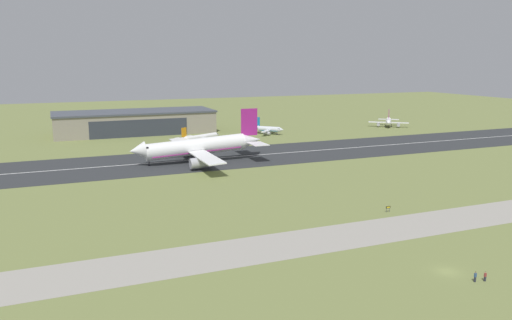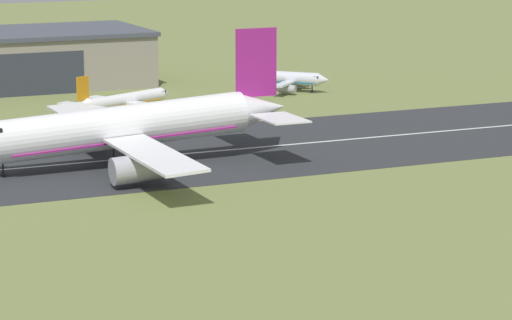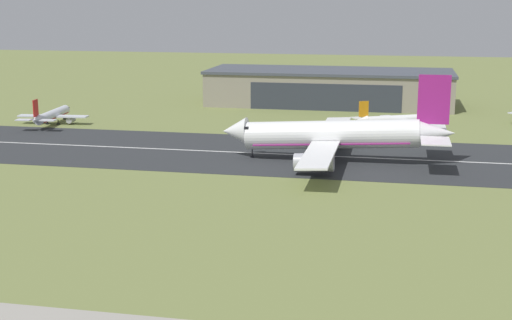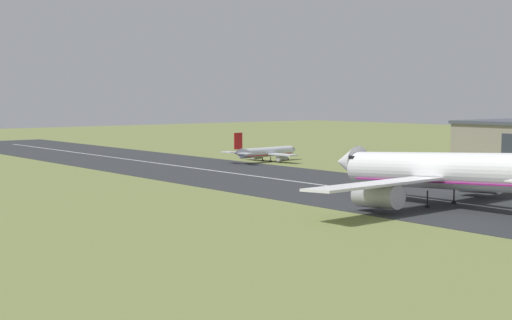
{
  "view_description": "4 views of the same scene",
  "coord_description": "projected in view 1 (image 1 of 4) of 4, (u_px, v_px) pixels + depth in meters",
  "views": [
    {
      "loc": [
        -63.71,
        -64.75,
        37.32
      ],
      "look_at": [
        -10.02,
        66.44,
        8.99
      ],
      "focal_mm": 35.0,
      "sensor_mm": 36.0,
      "label": 1
    },
    {
      "loc": [
        -67.99,
        -52.93,
        37.17
      ],
      "look_at": [
        -10.61,
        75.4,
        7.66
      ],
      "focal_mm": 85.0,
      "sensor_mm": 36.0,
      "label": 2
    },
    {
      "loc": [
        -1.06,
        -39.66,
        34.5
      ],
      "look_at": [
        -23.51,
        70.99,
        9.04
      ],
      "focal_mm": 50.0,
      "sensor_mm": 36.0,
      "label": 3
    },
    {
      "loc": [
        55.43,
        13.81,
        17.9
      ],
      "look_at": [
        -26.69,
        81.76,
        8.63
      ],
      "focal_mm": 50.0,
      "sensor_mm": 36.0,
      "label": 4
    }
  ],
  "objects": [
    {
      "name": "ground_plane",
      "position": [
        299.0,
        193.0,
        142.92
      ],
      "size": [
        725.28,
        725.28,
        0.0
      ],
      "primitive_type": "plane",
      "color": "olive"
    },
    {
      "name": "airplane_landing",
      "position": [
        197.0,
        147.0,
        185.26
      ],
      "size": [
        50.57,
        57.9,
        19.3
      ],
      "color": "white",
      "rests_on": "ground_plane"
    },
    {
      "name": "airplane_parked_west",
      "position": [
        201.0,
        137.0,
        229.16
      ],
      "size": [
        23.69,
        19.17,
        8.17
      ],
      "color": "white",
      "rests_on": "ground_plane"
    },
    {
      "name": "airplane_parked_centre",
      "position": [
        268.0,
        129.0,
        256.26
      ],
      "size": [
        17.03,
        17.0,
        8.63
      ],
      "color": "silver",
      "rests_on": "ground_plane"
    },
    {
      "name": "hangar_building",
      "position": [
        135.0,
        122.0,
        259.79
      ],
      "size": [
        80.95,
        29.68,
        11.65
      ],
      "color": "gray",
      "rests_on": "ground_plane"
    },
    {
      "name": "airplane_parked_east",
      "position": [
        389.0,
        122.0,
        284.47
      ],
      "size": [
        19.74,
        18.39,
        9.49
      ],
      "color": "white",
      "rests_on": "ground_plane"
    },
    {
      "name": "spectator_right",
      "position": [
        485.0,
        276.0,
        85.67
      ],
      "size": [
        0.4,
        0.24,
        1.75
      ],
      "color": "#282B38",
      "rests_on": "ground_plane"
    },
    {
      "name": "runway_sign",
      "position": [
        388.0,
        208.0,
        124.72
      ],
      "size": [
        1.3,
        0.13,
        1.55
      ],
      "color": "#4C4C51",
      "rests_on": "ground_plane"
    },
    {
      "name": "runway_strip",
      "position": [
        231.0,
        157.0,
        196.09
      ],
      "size": [
        485.28,
        42.81,
        0.06
      ],
      "primitive_type": "cube",
      "color": "#2B2D30",
      "rests_on": "ground_plane"
    },
    {
      "name": "taxiway_road",
      "position": [
        372.0,
        232.0,
        110.56
      ],
      "size": [
        363.96,
        14.26,
        0.05
      ],
      "primitive_type": "cube",
      "color": "gray",
      "rests_on": "ground_plane"
    },
    {
      "name": "spectator_left",
      "position": [
        475.0,
        276.0,
        85.37
      ],
      "size": [
        0.4,
        0.24,
        1.88
      ],
      "color": "#282B38",
      "rests_on": "ground_plane"
    },
    {
      "name": "runway_centreline",
      "position": [
        231.0,
        157.0,
        196.08
      ],
      "size": [
        436.75,
        0.7,
        0.01
      ],
      "primitive_type": "cube",
      "color": "silver",
      "rests_on": "runway_strip"
    }
  ]
}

